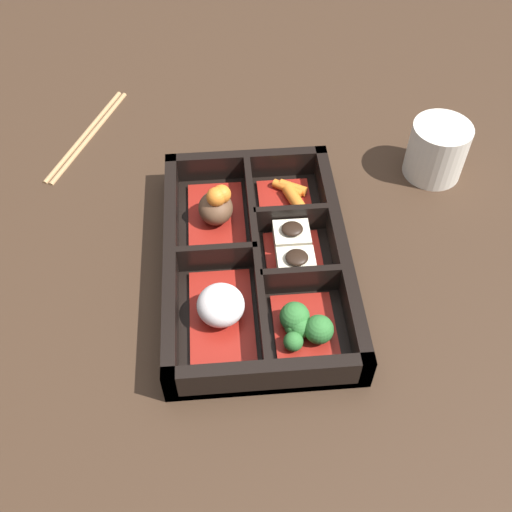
# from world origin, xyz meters

# --- Properties ---
(ground_plane) EXTENTS (3.00, 3.00, 0.00)m
(ground_plane) POSITION_xyz_m (0.00, 0.00, 0.00)
(ground_plane) COLOR #382619
(bento_base) EXTENTS (0.32, 0.20, 0.01)m
(bento_base) POSITION_xyz_m (0.00, 0.00, 0.01)
(bento_base) COLOR black
(bento_base) RESTS_ON ground_plane
(bento_rim) EXTENTS (0.32, 0.20, 0.05)m
(bento_rim) POSITION_xyz_m (0.00, -0.00, 0.02)
(bento_rim) COLOR black
(bento_rim) RESTS_ON ground_plane
(bowl_rice) EXTENTS (0.12, 0.07, 0.05)m
(bowl_rice) POSITION_xyz_m (-0.07, 0.04, 0.03)
(bowl_rice) COLOR maroon
(bowl_rice) RESTS_ON bento_base
(bowl_stew) EXTENTS (0.12, 0.07, 0.06)m
(bowl_stew) POSITION_xyz_m (0.07, 0.04, 0.03)
(bowl_stew) COLOR maroon
(bowl_stew) RESTS_ON bento_base
(bowl_greens) EXTENTS (0.08, 0.06, 0.04)m
(bowl_greens) POSITION_xyz_m (-0.10, -0.04, 0.03)
(bowl_greens) COLOR maroon
(bowl_greens) RESTS_ON bento_base
(bowl_tofu) EXTENTS (0.08, 0.06, 0.03)m
(bowl_tofu) POSITION_xyz_m (0.01, -0.04, 0.02)
(bowl_tofu) COLOR maroon
(bowl_tofu) RESTS_ON bento_base
(bowl_carrots) EXTENTS (0.07, 0.06, 0.02)m
(bowl_carrots) POSITION_xyz_m (0.10, -0.05, 0.02)
(bowl_carrots) COLOR maroon
(bowl_carrots) RESTS_ON bento_base
(tea_cup) EXTENTS (0.08, 0.08, 0.07)m
(tea_cup) POSITION_xyz_m (0.15, -0.25, 0.04)
(tea_cup) COLOR beige
(tea_cup) RESTS_ON ground_plane
(chopsticks) EXTENTS (0.20, 0.10, 0.01)m
(chopsticks) POSITION_xyz_m (0.26, 0.22, 0.00)
(chopsticks) COLOR #A87F51
(chopsticks) RESTS_ON ground_plane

